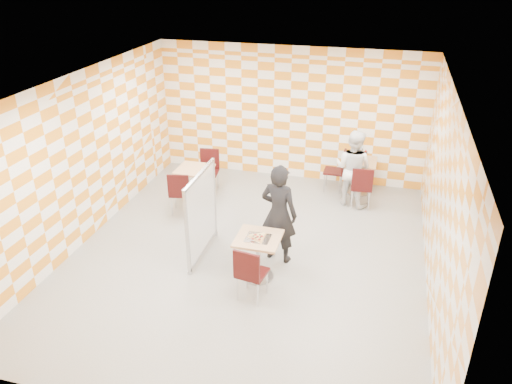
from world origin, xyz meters
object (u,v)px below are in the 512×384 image
(chair_second_front, at_px, (362,185))
(chair_empty_near, at_px, (180,190))
(man_dark, at_px, (279,214))
(soda_bottle, at_px, (365,156))
(chair_empty_far, at_px, (209,167))
(partition, at_px, (202,214))
(sport_bottle, at_px, (354,155))
(chair_main_front, at_px, (250,271))
(chair_second_side, at_px, (338,168))
(main_table, at_px, (258,250))
(empty_table, at_px, (195,179))
(man_white, at_px, (353,168))
(second_table, at_px, (359,171))

(chair_second_front, bearing_deg, chair_empty_near, -160.72)
(man_dark, distance_m, soda_bottle, 3.27)
(chair_empty_far, bearing_deg, partition, -72.68)
(sport_bottle, bearing_deg, chair_main_front, -104.74)
(chair_second_side, distance_m, chair_empty_far, 2.82)
(man_dark, bearing_deg, chair_second_side, -90.90)
(main_table, distance_m, man_dark, 0.74)
(empty_table, height_order, chair_second_front, chair_second_front)
(man_white, bearing_deg, empty_table, 33.39)
(second_table, relative_size, sport_bottle, 3.75)
(soda_bottle, bearing_deg, sport_bottle, -175.12)
(chair_second_side, distance_m, partition, 3.72)
(chair_second_front, relative_size, soda_bottle, 4.02)
(empty_table, xyz_separation_m, chair_empty_near, (-0.06, -0.65, 0.04))
(empty_table, distance_m, chair_main_front, 3.53)
(chair_main_front, bearing_deg, chair_empty_far, 118.52)
(chair_second_front, relative_size, partition, 0.60)
(empty_table, xyz_separation_m, soda_bottle, (3.37, 1.37, 0.34))
(partition, xyz_separation_m, sport_bottle, (2.26, 3.21, 0.05))
(chair_second_side, height_order, soda_bottle, soda_bottle)
(chair_empty_near, bearing_deg, main_table, -38.76)
(chair_second_front, xyz_separation_m, chair_second_side, (-0.55, 0.74, 0.00))
(chair_empty_far, relative_size, partition, 0.60)
(chair_second_front, bearing_deg, man_dark, -118.78)
(man_dark, bearing_deg, empty_table, -25.78)
(chair_second_side, distance_m, chair_empty_near, 3.48)
(empty_table, relative_size, partition, 0.48)
(main_table, relative_size, sport_bottle, 3.75)
(second_table, bearing_deg, man_dark, -110.48)
(empty_table, relative_size, chair_empty_near, 0.81)
(chair_empty_far, xyz_separation_m, man_white, (3.07, 0.14, 0.26))
(second_table, relative_size, chair_empty_near, 0.81)
(main_table, bearing_deg, soda_bottle, 69.05)
(chair_main_front, height_order, chair_second_front, same)
(man_dark, bearing_deg, chair_empty_near, -12.79)
(main_table, bearing_deg, partition, 159.08)
(chair_empty_far, distance_m, man_dark, 3.09)
(chair_empty_near, relative_size, man_dark, 0.53)
(chair_second_side, height_order, partition, partition)
(chair_main_front, xyz_separation_m, chair_second_front, (1.38, 3.46, 0.00))
(second_table, xyz_separation_m, partition, (-2.41, -3.16, 0.28))
(sport_bottle, xyz_separation_m, soda_bottle, (0.25, 0.02, 0.01))
(main_table, xyz_separation_m, chair_second_side, (0.86, 3.57, 0.04))
(man_dark, bearing_deg, chair_empty_far, -35.93)
(chair_second_front, distance_m, chair_empty_far, 3.29)
(main_table, relative_size, chair_empty_far, 0.81)
(main_table, relative_size, chair_second_front, 0.81)
(main_table, height_order, chair_main_front, chair_main_front)
(main_table, bearing_deg, sport_bottle, 72.40)
(second_table, relative_size, man_white, 0.47)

